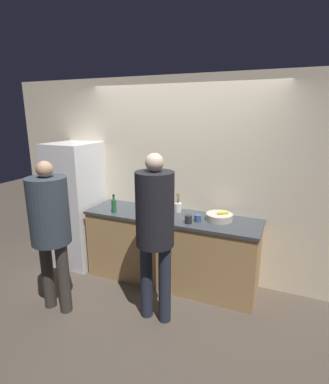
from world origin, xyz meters
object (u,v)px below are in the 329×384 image
object	(u,v)px
refrigerator	(77,204)
cup_blue	(198,218)
fruit_bowl	(219,217)
person_center	(155,223)
bottle_red	(158,209)
bottle_green	(114,205)
cup_black	(188,219)
person_left	(50,222)
utensil_crock	(178,207)
bottle_amber	(170,216)

from	to	relation	value
refrigerator	cup_blue	world-z (taller)	refrigerator
fruit_bowl	cup_blue	distance (m)	0.27
person_center	bottle_red	distance (m)	0.79
refrigerator	bottle_green	distance (m)	0.77
person_center	cup_black	xyz separation A→B (m)	(0.16, 0.57, -0.13)
person_center	person_left	bearing A→B (deg)	-164.84
refrigerator	person_center	distance (m)	1.76
bottle_green	person_left	bearing A→B (deg)	-105.48
utensil_crock	bottle_red	size ratio (longest dim) A/B	1.59
bottle_amber	bottle_green	distance (m)	0.78
person_left	person_center	world-z (taller)	person_center
refrigerator	bottle_green	bearing A→B (deg)	-12.83
bottle_red	cup_black	distance (m)	0.48
bottle_red	cup_blue	size ratio (longest dim) A/B	1.91
bottle_green	bottle_amber	bearing A→B (deg)	0.10
fruit_bowl	person_left	bearing A→B (deg)	-144.38
person_left	cup_blue	xyz separation A→B (m)	(1.32, 0.97, -0.09)
fruit_bowl	cup_black	size ratio (longest dim) A/B	3.33
person_left	bottle_amber	xyz separation A→B (m)	(1.02, 0.86, -0.07)
person_left	bottle_red	xyz separation A→B (m)	(0.78, 1.02, -0.07)
person_center	bottle_red	bearing A→B (deg)	112.62
refrigerator	utensil_crock	distance (m)	1.50
refrigerator	bottle_red	size ratio (longest dim) A/B	11.27
bottle_green	cup_black	world-z (taller)	bottle_green
refrigerator	fruit_bowl	size ratio (longest dim) A/B	5.55
bottle_amber	person_left	bearing A→B (deg)	-139.82
bottle_green	cup_black	xyz separation A→B (m)	(1.00, 0.01, -0.04)
utensil_crock	refrigerator	bearing A→B (deg)	-172.79
bottle_green	cup_blue	distance (m)	1.09
person_left	bottle_red	world-z (taller)	person_left
fruit_bowl	cup_blue	world-z (taller)	fruit_bowl
fruit_bowl	bottle_red	world-z (taller)	bottle_red
refrigerator	cup_black	bearing A→B (deg)	-5.22
refrigerator	person_center	world-z (taller)	person_center
person_center	cup_blue	bearing A→B (deg)	70.62
person_left	utensil_crock	bearing A→B (deg)	51.13
utensil_crock	cup_black	xyz separation A→B (m)	(0.26, -0.35, -0.02)
bottle_amber	cup_black	size ratio (longest dim) A/B	1.67
refrigerator	utensil_crock	world-z (taller)	refrigerator
bottle_green	cup_blue	xyz separation A→B (m)	(1.08, 0.11, -0.05)
refrigerator	bottle_amber	xyz separation A→B (m)	(1.52, -0.17, 0.10)
person_center	bottle_red	size ratio (longest dim) A/B	11.49
bottle_red	utensil_crock	bearing A→B (deg)	44.98
person_center	bottle_amber	world-z (taller)	person_center
refrigerator	bottle_amber	bearing A→B (deg)	-6.29
cup_black	fruit_bowl	bearing A→B (deg)	38.15
bottle_amber	cup_blue	xyz separation A→B (m)	(0.30, 0.11, -0.02)
refrigerator	cup_blue	distance (m)	1.83
refrigerator	utensil_crock	size ratio (longest dim) A/B	7.09
utensil_crock	bottle_red	bearing A→B (deg)	-135.02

